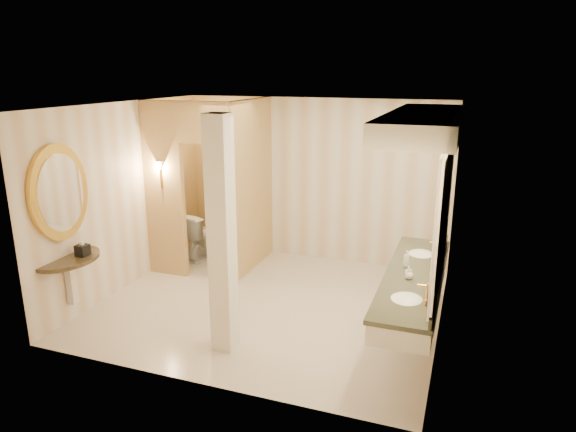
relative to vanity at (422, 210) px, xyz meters
The scene contains 16 objects.
floor 2.60m from the vanity, 168.58° to the left, with size 4.50×4.50×0.00m, color beige.
ceiling 2.29m from the vanity, 168.58° to the left, with size 4.50×4.50×0.00m, color silver.
wall_back 3.12m from the vanity, 129.52° to the left, with size 4.50×0.02×2.70m, color beige.
wall_front 2.56m from the vanity, 141.05° to the right, with size 4.50×0.02×2.70m, color beige.
wall_left 4.26m from the vanity, behind, with size 0.02×4.00×2.70m, color beige.
wall_right 0.56m from the vanity, 55.94° to the left, with size 0.02×4.00×2.70m, color beige.
toilet_closet 3.41m from the vanity, 156.43° to the left, with size 1.50×1.55×2.70m.
wall_sconce 3.99m from the vanity, 168.00° to the left, with size 0.14×0.14×0.42m.
vanity is the anchor object (origin of this frame).
console_shelf 4.30m from the vanity, 167.71° to the right, with size 0.92×0.92×1.91m.
pillar 2.23m from the vanity, 157.62° to the right, with size 0.25×0.25×2.70m, color silver.
tissue_box 4.17m from the vanity, 168.73° to the right, with size 0.14×0.14×0.14m, color black.
toilet 4.28m from the vanity, 155.49° to the left, with size 0.45×0.80×0.81m, color white.
soap_bottle_a 0.71m from the vanity, 117.12° to the right, with size 0.06×0.07×0.14m, color beige.
soap_bottle_b 0.72m from the vanity, 111.03° to the right, with size 0.09×0.09×0.12m, color silver.
soap_bottle_c 0.70m from the vanity, 126.63° to the left, with size 0.07×0.08×0.19m, color #C6B28C.
Camera 1 is at (2.43, -6.04, 3.13)m, focal length 32.00 mm.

